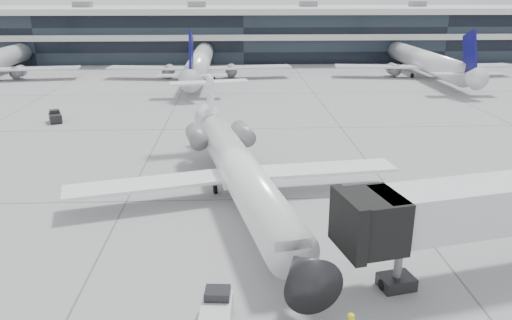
{
  "coord_description": "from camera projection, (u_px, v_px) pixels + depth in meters",
  "views": [
    {
      "loc": [
        -1.93,
        -34.05,
        14.7
      ],
      "look_at": [
        -0.41,
        1.42,
        2.6
      ],
      "focal_mm": 35.0,
      "sensor_mm": 36.0,
      "label": 1
    }
  ],
  "objects": [
    {
      "name": "terminal",
      "position": [
        243.0,
        35.0,
        112.95
      ],
      "size": [
        170.0,
        22.0,
        10.0
      ],
      "primitive_type": "cube",
      "color": "black",
      "rests_on": "ground"
    },
    {
      "name": "bg_jet_right",
      "position": [
        422.0,
        76.0,
        90.32
      ],
      "size": [
        32.0,
        40.0,
        9.6
      ],
      "primitive_type": null,
      "color": "silver",
      "rests_on": "ground"
    },
    {
      "name": "ground",
      "position": [
        262.0,
        199.0,
        37.02
      ],
      "size": [
        220.0,
        220.0,
        0.0
      ],
      "primitive_type": "plane",
      "color": "gray",
      "rests_on": "ground"
    },
    {
      "name": "jet_bridge",
      "position": [
        509.0,
        203.0,
        26.27
      ],
      "size": [
        17.24,
        6.8,
        5.57
      ],
      "rotation": [
        0.0,
        0.0,
        0.22
      ],
      "color": "silver",
      "rests_on": "ground"
    },
    {
      "name": "bg_jet_center",
      "position": [
        201.0,
        77.0,
        88.71
      ],
      "size": [
        32.0,
        40.0,
        9.6
      ],
      "primitive_type": null,
      "color": "silver",
      "rests_on": "ground"
    },
    {
      "name": "far_tug",
      "position": [
        55.0,
        117.0,
        58.44
      ],
      "size": [
        2.07,
        2.54,
        1.4
      ],
      "rotation": [
        0.0,
        0.0,
        0.41
      ],
      "color": "black",
      "rests_on": "ground"
    },
    {
      "name": "baggage_tug",
      "position": [
        217.0,
        310.0,
        23.06
      ],
      "size": [
        1.55,
        2.44,
        1.49
      ],
      "rotation": [
        0.0,
        0.0,
        -0.07
      ],
      "color": "silver",
      "rests_on": "ground"
    },
    {
      "name": "traffic_cone",
      "position": [
        202.0,
        139.0,
        51.09
      ],
      "size": [
        0.46,
        0.46,
        0.64
      ],
      "rotation": [
        0.0,
        0.0,
        0.06
      ],
      "color": "#FF4D0D",
      "rests_on": "ground"
    },
    {
      "name": "regional_jet",
      "position": [
        238.0,
        167.0,
        36.57
      ],
      "size": [
        24.64,
        30.71,
        7.13
      ],
      "rotation": [
        0.0,
        0.0,
        0.2
      ],
      "color": "white",
      "rests_on": "ground"
    }
  ]
}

